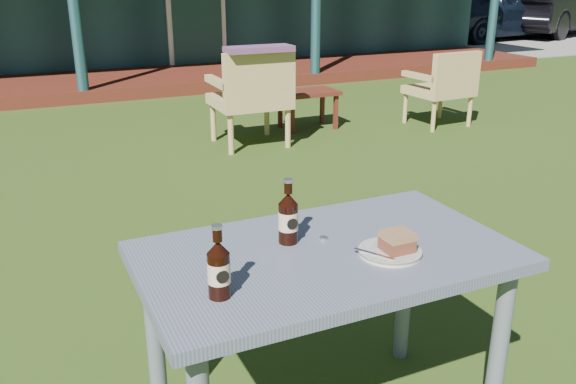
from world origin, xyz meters
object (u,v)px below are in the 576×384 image
side_table (308,96)px  car_near (492,9)px  plate (390,251)px  cola_bottle_near (288,218)px  car_far (558,6)px  cake_slice (397,241)px  armchair_right (444,84)px  cafe_table (326,278)px  armchair_left (253,93)px  cola_bottle_far (219,269)px

side_table → car_near: bearing=37.5°
plate → cola_bottle_near: 0.34m
car_far → cake_slice: (-11.94, -10.34, 0.05)m
side_table → armchair_right: bearing=-20.8°
cafe_table → armchair_right: armchair_right is taller
car_near → armchair_left: 10.81m
cake_slice → car_far: bearing=40.9°
car_near → cafe_table: (-9.85, -10.09, -0.10)m
car_near → cola_bottle_far: 14.49m
plate → armchair_right: armchair_right is taller
armchair_left → car_far: bearing=31.0°
cafe_table → cola_bottle_far: 0.47m
plate → cake_slice: size_ratio=2.22×
car_far → cola_bottle_near: car_far is taller
car_far → cafe_table: bearing=110.1°
car_far → armchair_left: bearing=101.0°
car_far → side_table: bearing=101.2°
cafe_table → armchair_right: bearing=47.0°
cake_slice → cola_bottle_near: size_ratio=0.42×
cola_bottle_far → side_table: size_ratio=0.36×
cafe_table → armchair_left: size_ratio=1.33×
car_far → side_table: (-10.17, -6.17, -0.38)m
cake_slice → armchair_left: 3.90m
plate → cola_bottle_far: (-0.58, -0.03, 0.08)m
car_near → armchair_right: (-6.55, -6.55, -0.27)m
plate → cola_bottle_near: cola_bottle_near is taller
armchair_left → armchair_right: size_ratio=1.13×
cake_slice → armchair_right: size_ratio=0.12×
cola_bottle_near → armchair_right: 4.83m
plate → cola_bottle_far: 0.58m
cafe_table → armchair_right: (3.30, 3.54, -0.17)m
armchair_left → side_table: bearing=27.8°
cola_bottle_near → armchair_left: (1.27, 3.53, -0.30)m
armchair_left → cake_slice: bearing=-104.8°
car_near → cola_bottle_far: size_ratio=19.79×
car_far → plate: bearing=110.8°
plate → cola_bottle_near: size_ratio=0.92×
cola_bottle_near → cola_bottle_far: 0.40m
cafe_table → cola_bottle_far: (-0.41, -0.14, 0.19)m
car_far → cola_bottle_near: bearing=109.6°
car_far → cafe_table: (-12.12, -10.22, -0.10)m
cola_bottle_far → armchair_right: bearing=44.8°
cake_slice → armchair_left: armchair_left is taller
cafe_table → cola_bottle_near: (-0.09, 0.11, 0.19)m
car_far → cola_bottle_near: 15.85m
cake_slice → side_table: cake_slice is taller
cafe_table → plate: plate is taller
cake_slice → cola_bottle_near: 0.36m
car_near → cola_bottle_near: (-9.94, -9.98, 0.09)m
armchair_left → armchair_right: bearing=-2.7°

